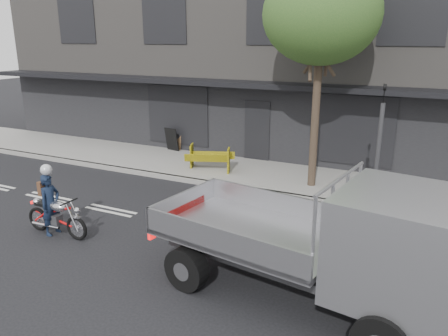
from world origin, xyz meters
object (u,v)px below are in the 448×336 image
rider (50,205)px  flatbed_ute (369,244)px  street_tree (321,15)px  construction_barrier (207,159)px  motorcycle (56,216)px  sandwich_board (172,139)px  traffic_light_pole (378,152)px

rider → flatbed_ute: 7.47m
flatbed_ute → street_tree: bearing=121.0°
rider → construction_barrier: 5.99m
street_tree → motorcycle: 9.02m
motorcycle → rider: rider is taller
motorcycle → flatbed_ute: 7.35m
construction_barrier → sandwich_board: sandwich_board is taller
rider → traffic_light_pole: bearing=-53.2°
rider → construction_barrier: size_ratio=0.97×
rider → flatbed_ute: bearing=-91.6°
street_tree → motorcycle: size_ratio=3.58×
traffic_light_pole → construction_barrier: 5.84m
traffic_light_pole → flatbed_ute: traffic_light_pole is taller
flatbed_ute → rider: bearing=-172.9°
motorcycle → flatbed_ute: bearing=-1.6°
flatbed_ute → motorcycle: bearing=-173.0°
traffic_light_pole → sandwich_board: traffic_light_pole is taller
rider → sandwich_board: size_ratio=1.59×
traffic_light_pole → sandwich_board: 8.82m
sandwich_board → construction_barrier: bearing=-26.2°
construction_barrier → sandwich_board: size_ratio=1.64×
motorcycle → construction_barrier: (1.04, 5.87, 0.09)m
street_tree → construction_barrier: (-3.70, -0.13, -4.69)m
rider → construction_barrier: rider is taller
traffic_light_pole → rider: traffic_light_pole is taller
construction_barrier → sandwich_board: 3.27m
construction_barrier → sandwich_board: bearing=144.2°
traffic_light_pole → flatbed_ute: (0.55, -5.36, -0.22)m
street_tree → traffic_light_pole: size_ratio=1.93×
traffic_light_pole → street_tree: bearing=157.0°
rider → construction_barrier: (1.19, 5.87, -0.17)m
traffic_light_pole → flatbed_ute: bearing=-84.2°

